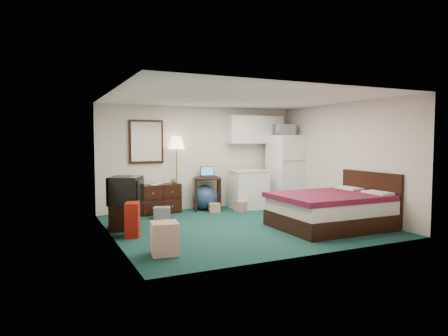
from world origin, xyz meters
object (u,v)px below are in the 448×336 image
floor_lamp (177,174)px  suitcase (132,220)px  fridge (285,171)px  dresser (158,199)px  kitchen_counter (249,190)px  bed (330,211)px  desk (207,194)px  tv_stand (123,217)px

floor_lamp → suitcase: floor_lamp is taller
suitcase → fridge: bearing=39.5°
dresser → suitcase: dresser is taller
kitchen_counter → suitcase: 3.63m
bed → floor_lamp: bearing=126.1°
floor_lamp → desk: 0.89m
fridge → bed: fridge is taller
dresser → kitchen_counter: size_ratio=1.07×
desk → suitcase: bearing=-120.2°
floor_lamp → tv_stand: bearing=-137.4°
bed → suitcase: bearing=166.6°
fridge → dresser: bearing=172.4°
floor_lamp → fridge: 2.83m
tv_stand → kitchen_counter: bearing=32.0°
desk → tv_stand: 2.60m
floor_lamp → tv_stand: floor_lamp is taller
desk → suitcase: (-2.22, -1.93, -0.10)m
desk → kitchen_counter: 1.03m
dresser → tv_stand: 1.71m
dresser → tv_stand: (-1.06, -1.34, -0.09)m
fridge → kitchen_counter: bearing=178.3°
kitchen_counter → suitcase: (-3.21, -1.67, -0.16)m
dresser → fridge: bearing=-14.6°
bed → suitcase: 3.71m
kitchen_counter → bed: bearing=-79.1°
dresser → desk: 1.20m
desk → tv_stand: size_ratio=1.50×
desk → kitchen_counter: kitchen_counter is taller
tv_stand → suitcase: suitcase is taller
tv_stand → desk: bearing=44.2°
fridge → tv_stand: size_ratio=3.42×
dresser → desk: desk is taller
tv_stand → suitcase: (0.04, -0.65, 0.06)m
floor_lamp → kitchen_counter: floor_lamp is taller
fridge → suitcase: bearing=-161.0°
floor_lamp → bed: floor_lamp is taller
desk → bed: desk is taller
desk → fridge: bearing=11.9°
fridge → suitcase: 4.65m
desk → dresser: bearing=-163.6°
desk → bed: 3.14m
fridge → suitcase: size_ratio=3.01×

